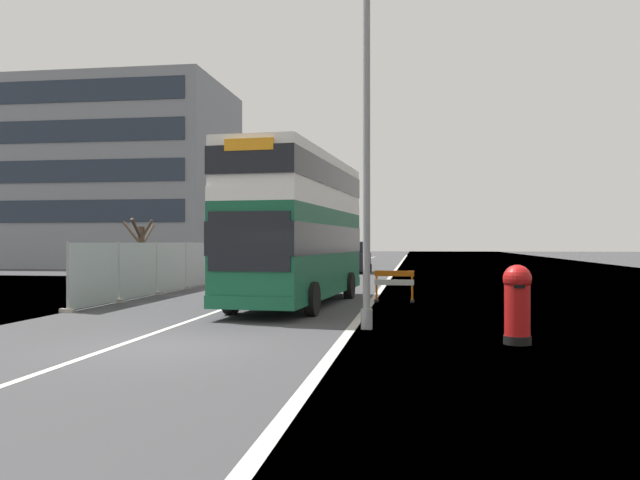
# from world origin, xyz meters

# --- Properties ---
(ground) EXTENTS (140.00, 280.00, 0.10)m
(ground) POSITION_xyz_m (0.65, 0.09, -0.05)
(ground) COLOR #38383A
(double_decker_bus) EXTENTS (3.32, 10.53, 5.03)m
(double_decker_bus) POSITION_xyz_m (1.07, 9.05, 2.67)
(double_decker_bus) COLOR #145638
(double_decker_bus) RESTS_ON ground
(lamppost_foreground) EXTENTS (0.29, 0.70, 8.93)m
(lamppost_foreground) POSITION_xyz_m (3.83, 3.22, 4.22)
(lamppost_foreground) COLOR gray
(lamppost_foreground) RESTS_ON ground
(red_pillar_postbox) EXTENTS (0.59, 0.59, 1.66)m
(red_pillar_postbox) POSITION_xyz_m (7.13, 1.32, 0.91)
(red_pillar_postbox) COLOR black
(red_pillar_postbox) RESTS_ON ground
(roadworks_barrier) EXTENTS (1.41, 0.47, 1.12)m
(roadworks_barrier) POSITION_xyz_m (4.25, 10.62, 0.68)
(roadworks_barrier) COLOR orange
(roadworks_barrier) RESTS_ON ground
(construction_site_fence) EXTENTS (0.44, 17.20, 2.17)m
(construction_site_fence) POSITION_xyz_m (-5.43, 14.12, 1.04)
(construction_site_fence) COLOR #A8AAAD
(construction_site_fence) RESTS_ON ground
(car_oncoming_near) EXTENTS (1.99, 3.82, 2.11)m
(car_oncoming_near) POSITION_xyz_m (-3.29, 24.60, 0.98)
(car_oncoming_near) COLOR navy
(car_oncoming_near) RESTS_ON ground
(car_receding_mid) EXTENTS (2.02, 4.45, 2.17)m
(car_receding_mid) POSITION_xyz_m (0.85, 32.52, 1.01)
(car_receding_mid) COLOR black
(car_receding_mid) RESTS_ON ground
(car_receding_far) EXTENTS (1.93, 3.92, 2.19)m
(car_receding_far) POSITION_xyz_m (-2.55, 41.72, 1.01)
(car_receding_far) COLOR maroon
(car_receding_far) RESTS_ON ground
(car_far_side) EXTENTS (1.91, 3.80, 1.96)m
(car_far_side) POSITION_xyz_m (-3.18, 48.48, 0.93)
(car_far_side) COLOR navy
(car_far_side) RESTS_ON ground
(bare_tree_far_verge_near) EXTENTS (2.32, 2.95, 3.69)m
(bare_tree_far_verge_near) POSITION_xyz_m (-12.72, 27.42, 1.93)
(bare_tree_far_verge_near) COLOR #4C3D2D
(bare_tree_far_verge_near) RESTS_ON ground
(bare_tree_far_verge_mid) EXTENTS (3.11, 2.45, 4.00)m
(bare_tree_far_verge_mid) POSITION_xyz_m (-10.24, 52.38, 2.08)
(bare_tree_far_verge_mid) COLOR #4C3D2D
(bare_tree_far_verge_mid) RESTS_ON ground
(backdrop_office_block) EXTENTS (29.58, 13.33, 15.73)m
(backdrop_office_block) POSITION_xyz_m (-26.34, 41.43, 7.87)
(backdrop_office_block) COLOR gray
(backdrop_office_block) RESTS_ON ground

